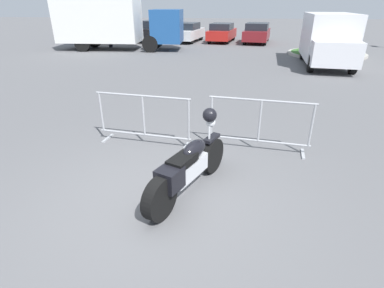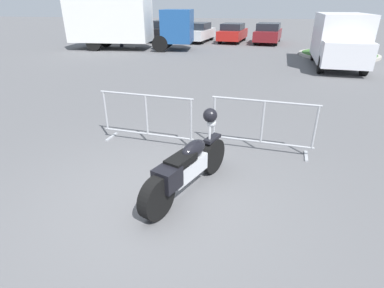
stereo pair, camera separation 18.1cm
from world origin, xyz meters
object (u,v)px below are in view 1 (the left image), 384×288
parked_car_tan (121,31)px  parked_car_maroon (257,33)px  pedestrian (109,33)px  delivery_van (328,38)px  parked_car_black (155,31)px  crowd_barrier_near (144,119)px  parked_car_blue (93,30)px  motorcycle (189,166)px  parked_car_red (222,33)px  crowd_barrier_far (259,125)px  parked_car_white (188,32)px  box_truck (113,22)px

parked_car_tan → parked_car_maroon: parked_car_tan is taller
pedestrian → delivery_van: bearing=36.5°
parked_car_black → parked_car_tan: bearing=107.1°
crowd_barrier_near → parked_car_blue: bearing=116.8°
delivery_van → parked_car_black: size_ratio=1.10×
motorcycle → parked_car_tan: (-8.18, 20.07, 0.27)m
delivery_van → parked_car_red: delivery_van is taller
motorcycle → parked_car_red: 20.41m
crowd_barrier_far → delivery_van: (3.79, 9.83, 0.69)m
parked_car_white → parked_car_black: bearing=92.7°
crowd_barrier_far → parked_car_tan: size_ratio=0.46×
parked_car_blue → parked_car_red: (10.46, -0.31, -0.08)m
parked_car_black → parked_car_red: bearing=-81.6°
box_truck → parked_car_white: box_truck is taller
box_truck → parked_car_tan: box_truck is taller
parked_car_maroon → crowd_barrier_near: bearing=178.2°
crowd_barrier_near → crowd_barrier_far: size_ratio=1.00×
motorcycle → parked_car_black: size_ratio=0.43×
parked_car_tan → pedestrian: size_ratio=2.63×
parked_car_white → box_truck: bearing=149.5°
motorcycle → parked_car_blue: size_ratio=0.43×
box_truck → pedestrian: bearing=122.3°
parked_car_blue → parked_car_maroon: (13.08, -0.59, -0.05)m
parked_car_blue → crowd_barrier_far: bearing=-139.0°
crowd_barrier_far → parked_car_blue: (-11.98, 19.04, 0.22)m
parked_car_blue → parked_car_black: parked_car_blue is taller
crowd_barrier_far → parked_car_white: parked_car_white is taller
motorcycle → parked_car_black: 21.20m
parked_car_maroon → pedestrian: (-9.95, -3.80, 0.20)m
crowd_barrier_far → parked_car_tan: parked_car_tan is taller
crowd_barrier_far → parked_car_tan: bearing=117.0°
crowd_barrier_far → parked_car_tan: 20.64m
parked_car_blue → pedestrian: size_ratio=2.78×
parked_car_white → crowd_barrier_near: bearing=-165.7°
parked_car_tan → delivery_van: bearing=-114.2°
motorcycle → delivery_van: bearing=0.2°
box_truck → parked_car_tan: 5.01m
box_truck → parked_car_black: bearing=71.9°
delivery_van → parked_car_white: delivery_van is taller
parked_car_white → parked_car_maroon: size_ratio=0.98×
motorcycle → crowd_barrier_far: size_ratio=1.00×
crowd_barrier_far → box_truck: box_truck is taller
motorcycle → crowd_barrier_far: bearing=-11.6°
box_truck → parked_car_maroon: (9.22, 4.82, -0.92)m
parked_car_red → delivery_van: bearing=-140.3°
parked_car_tan → pedestrian: pedestrian is taller
parked_car_white → parked_car_red: bearing=-75.9°
delivery_van → parked_car_white: 11.75m
parked_car_tan → parked_car_white: 5.23m
crowd_barrier_near → parked_car_tan: 19.68m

